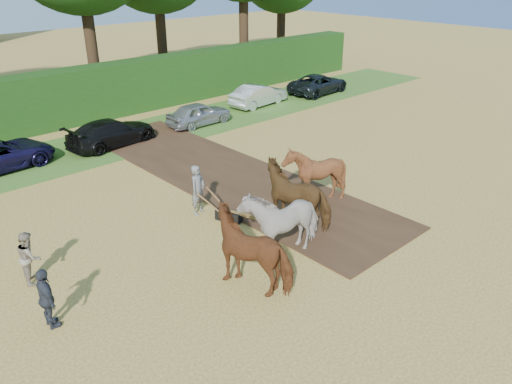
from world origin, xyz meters
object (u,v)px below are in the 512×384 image
(spectator_near, at_px, (30,257))
(parked_cars, at_px, (123,129))
(spectator_far, at_px, (47,299))
(plough_team, at_px, (287,205))

(spectator_near, xyz_separation_m, parked_cars, (7.97, 9.12, -0.12))
(spectator_far, bearing_deg, plough_team, -94.40)
(plough_team, bearing_deg, spectator_far, 174.15)
(plough_team, height_order, parked_cars, plough_team)
(plough_team, bearing_deg, spectator_near, 156.85)
(spectator_far, relative_size, plough_team, 0.23)
(spectator_near, height_order, spectator_far, spectator_far)
(spectator_near, relative_size, parked_cars, 0.04)
(spectator_far, height_order, plough_team, plough_team)
(parked_cars, bearing_deg, plough_team, -93.37)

